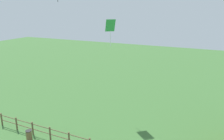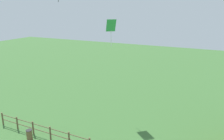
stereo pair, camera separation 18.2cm
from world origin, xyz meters
The scene contains 2 objects.
trash_bin centered at (-6.49, 7.14, 0.48)m, with size 0.52×0.52×0.95m.
kite_green_diamond centered at (-2.88, 15.79, 9.05)m, with size 1.12×1.06×2.74m.
Camera 2 is at (6.96, -4.64, 10.92)m, focal length 35.00 mm.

